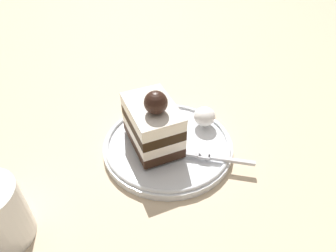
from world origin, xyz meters
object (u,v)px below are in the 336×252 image
(dessert_plate, at_px, (168,145))
(cake_slice, at_px, (153,123))
(whipped_cream_dollop, at_px, (205,117))
(fork, at_px, (215,158))

(dessert_plate, bearing_deg, cake_slice, -103.47)
(dessert_plate, xyz_separation_m, whipped_cream_dollop, (-0.01, 0.07, 0.02))
(cake_slice, distance_m, fork, 0.10)
(whipped_cream_dollop, bearing_deg, dessert_plate, -78.73)
(whipped_cream_dollop, height_order, fork, whipped_cream_dollop)
(cake_slice, bearing_deg, fork, 46.00)
(dessert_plate, xyz_separation_m, cake_slice, (-0.01, -0.02, 0.05))
(dessert_plate, relative_size, whipped_cream_dollop, 5.68)
(cake_slice, xyz_separation_m, whipped_cream_dollop, (-0.01, 0.09, -0.02))
(cake_slice, bearing_deg, whipped_cream_dollop, 95.49)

